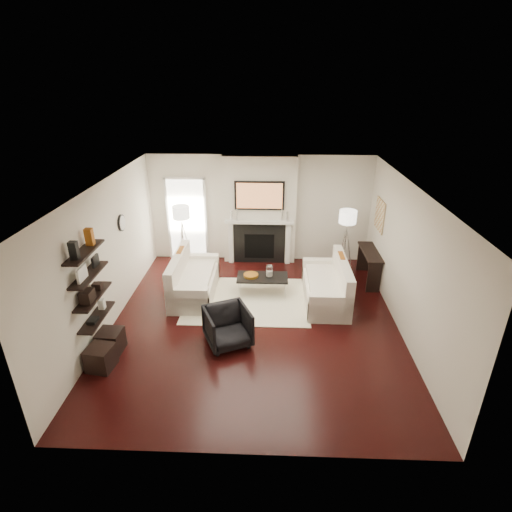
{
  "coord_description": "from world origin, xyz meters",
  "views": [
    {
      "loc": [
        0.28,
        -6.58,
        4.42
      ],
      "look_at": [
        0.0,
        0.6,
        1.15
      ],
      "focal_mm": 28.0,
      "sensor_mm": 36.0,
      "label": 1
    }
  ],
  "objects_px": {
    "coffee_table": "(262,277)",
    "lamp_right_shade": "(348,217)",
    "armchair": "(228,325)",
    "ottoman_near": "(111,341)",
    "lamp_left_shade": "(181,212)",
    "loveseat_left_base": "(195,286)",
    "loveseat_right_base": "(325,292)"
  },
  "relations": [
    {
      "from": "armchair",
      "to": "lamp_left_shade",
      "type": "relative_size",
      "value": 1.91
    },
    {
      "from": "coffee_table",
      "to": "armchair",
      "type": "relative_size",
      "value": 1.44
    },
    {
      "from": "armchair",
      "to": "lamp_left_shade",
      "type": "height_order",
      "value": "lamp_left_shade"
    },
    {
      "from": "lamp_right_shade",
      "to": "ottoman_near",
      "type": "xyz_separation_m",
      "value": [
        -4.52,
        -3.18,
        -1.25
      ]
    },
    {
      "from": "loveseat_right_base",
      "to": "lamp_right_shade",
      "type": "xyz_separation_m",
      "value": [
        0.59,
        1.32,
        1.24
      ]
    },
    {
      "from": "lamp_left_shade",
      "to": "lamp_right_shade",
      "type": "xyz_separation_m",
      "value": [
        3.9,
        -0.18,
        0.0
      ]
    },
    {
      "from": "coffee_table",
      "to": "armchair",
      "type": "height_order",
      "value": "armchair"
    },
    {
      "from": "loveseat_right_base",
      "to": "coffee_table",
      "type": "height_order",
      "value": "same"
    },
    {
      "from": "lamp_left_shade",
      "to": "lamp_right_shade",
      "type": "height_order",
      "value": "same"
    },
    {
      "from": "coffee_table",
      "to": "ottoman_near",
      "type": "xyz_separation_m",
      "value": [
        -2.59,
        -2.11,
        -0.2
      ]
    },
    {
      "from": "armchair",
      "to": "lamp_right_shade",
      "type": "bearing_deg",
      "value": 24.92
    },
    {
      "from": "loveseat_left_base",
      "to": "armchair",
      "type": "height_order",
      "value": "armchair"
    },
    {
      "from": "armchair",
      "to": "ottoman_near",
      "type": "xyz_separation_m",
      "value": [
        -2.02,
        -0.3,
        -0.18
      ]
    },
    {
      "from": "coffee_table",
      "to": "lamp_right_shade",
      "type": "xyz_separation_m",
      "value": [
        1.93,
        1.07,
        1.05
      ]
    },
    {
      "from": "armchair",
      "to": "loveseat_right_base",
      "type": "bearing_deg",
      "value": 15.19
    },
    {
      "from": "loveseat_right_base",
      "to": "ottoman_near",
      "type": "xyz_separation_m",
      "value": [
        -3.93,
        -1.86,
        -0.01
      ]
    },
    {
      "from": "loveseat_left_base",
      "to": "armchair",
      "type": "relative_size",
      "value": 2.35
    },
    {
      "from": "loveseat_left_base",
      "to": "armchair",
      "type": "xyz_separation_m",
      "value": [
        0.9,
        -1.73,
        0.17
      ]
    },
    {
      "from": "loveseat_right_base",
      "to": "ottoman_near",
      "type": "bearing_deg",
      "value": -154.65
    },
    {
      "from": "coffee_table",
      "to": "ottoman_near",
      "type": "bearing_deg",
      "value": -140.78
    },
    {
      "from": "lamp_right_shade",
      "to": "coffee_table",
      "type": "bearing_deg",
      "value": -151.11
    },
    {
      "from": "armchair",
      "to": "lamp_right_shade",
      "type": "height_order",
      "value": "lamp_right_shade"
    },
    {
      "from": "loveseat_left_base",
      "to": "ottoman_near",
      "type": "distance_m",
      "value": 2.31
    },
    {
      "from": "coffee_table",
      "to": "lamp_left_shade",
      "type": "height_order",
      "value": "lamp_left_shade"
    },
    {
      "from": "armchair",
      "to": "ottoman_near",
      "type": "relative_size",
      "value": 1.91
    },
    {
      "from": "coffee_table",
      "to": "lamp_right_shade",
      "type": "bearing_deg",
      "value": 28.89
    },
    {
      "from": "armchair",
      "to": "lamp_left_shade",
      "type": "xyz_separation_m",
      "value": [
        -1.4,
        3.06,
        1.07
      ]
    },
    {
      "from": "loveseat_left_base",
      "to": "lamp_right_shade",
      "type": "height_order",
      "value": "lamp_right_shade"
    },
    {
      "from": "loveseat_left_base",
      "to": "loveseat_right_base",
      "type": "relative_size",
      "value": 1.0
    },
    {
      "from": "armchair",
      "to": "lamp_right_shade",
      "type": "xyz_separation_m",
      "value": [
        2.5,
        2.88,
        1.07
      ]
    },
    {
      "from": "coffee_table",
      "to": "lamp_right_shade",
      "type": "relative_size",
      "value": 2.75
    },
    {
      "from": "loveseat_right_base",
      "to": "coffee_table",
      "type": "xyz_separation_m",
      "value": [
        -1.34,
        0.25,
        0.19
      ]
    }
  ]
}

